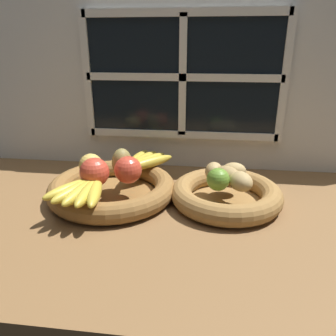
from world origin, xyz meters
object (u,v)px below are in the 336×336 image
potato_oblong (214,171)px  potato_small (240,181)px  potato_back (234,171)px  apple_golden_left (91,165)px  lime_near (218,179)px  pear_brown (122,163)px  fruit_bowl_left (112,189)px  apple_red_right (128,170)px  banana_bunch_front (83,190)px  apple_red_front (95,172)px  banana_bunch_back (143,161)px  potato_large (227,176)px  fruit_bowl_right (226,195)px

potato_oblong → potato_small: potato_oblong is taller
potato_oblong → potato_back: 5.79cm
potato_oblong → potato_small: 9.01cm
apple_golden_left → lime_near: bearing=-8.0°
potato_back → pear_brown: bearing=-176.2°
fruit_bowl_left → apple_red_right: 8.87cm
banana_bunch_front → potato_oblong: bearing=24.4°
apple_red_right → potato_oblong: 23.51cm
apple_golden_left → pear_brown: size_ratio=0.81×
pear_brown → potato_oblong: pear_brown is taller
potato_small → potato_back: bearing=99.0°
apple_red_front → potato_back: apple_red_front is taller
apple_golden_left → apple_red_front: 7.14cm
fruit_bowl_left → banana_bunch_back: (6.73, 11.21, 4.58)cm
apple_red_front → apple_red_right: (8.24, 3.16, -0.15)cm
apple_golden_left → fruit_bowl_left: bearing=-10.5°
banana_bunch_back → lime_near: 27.23cm
potato_oblong → potato_back: size_ratio=0.91×
pear_brown → potato_large: (29.34, -2.28, -1.57)cm
apple_red_front → potato_oblong: bearing=14.3°
apple_golden_left → potato_oblong: 34.55cm
pear_brown → potato_small: size_ratio=1.11×
potato_oblong → fruit_bowl_right: bearing=-37.9°
fruit_bowl_right → fruit_bowl_left: bearing=180.0°
potato_oblong → apple_golden_left: bearing=-177.3°
apple_golden_left → potato_small: (41.26, -4.31, -0.85)cm
potato_large → potato_small: bearing=-45.0°
apple_red_front → fruit_bowl_left: bearing=61.1°
apple_golden_left → pear_brown: 8.85cm
fruit_bowl_right → potato_oblong: potato_oblong is taller
lime_near → potato_small: bearing=6.7°
banana_bunch_front → lime_near: (33.08, 7.95, 1.34)cm
apple_red_front → potato_large: apple_red_front is taller
banana_bunch_front → fruit_bowl_left: bearing=72.6°
fruit_bowl_left → potato_back: (33.92, 4.37, 5.37)cm
apple_red_right → potato_oblong: size_ratio=1.22×
apple_golden_left → potato_large: 38.11cm
potato_large → lime_near: lime_near is taller
apple_red_front → apple_red_right: apple_red_front is taller
apple_golden_left → banana_bunch_back: 16.44cm
potato_small → lime_near: bearing=-173.3°
lime_near → apple_red_right: bearing=175.6°
fruit_bowl_left → apple_red_front: (-2.86, -5.18, 6.91)cm
fruit_bowl_left → potato_large: 32.42cm
pear_brown → lime_near: 27.49cm
fruit_bowl_left → potato_oblong: (28.36, 2.78, 5.58)cm
apple_red_right → potato_small: size_ratio=1.00×
fruit_bowl_left → apple_red_front: 9.10cm
apple_golden_left → banana_bunch_front: bearing=-79.3°
potato_large → lime_near: 4.65cm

